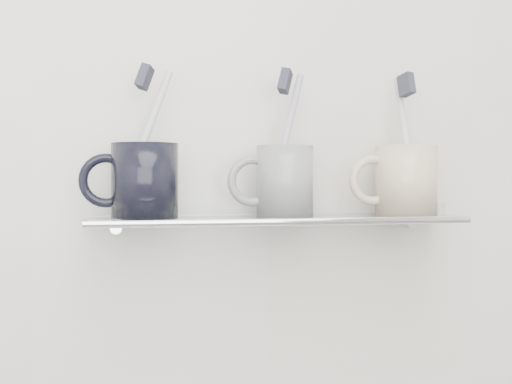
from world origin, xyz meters
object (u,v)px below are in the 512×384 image
object	(u,v)px
mug_left	(145,180)
mug_right	(406,180)
shelf_glass	(276,219)
mug_center	(285,181)

from	to	relation	value
mug_left	mug_right	bearing A→B (deg)	-20.90
mug_left	mug_right	distance (m)	0.36
shelf_glass	mug_left	distance (m)	0.18
mug_left	mug_center	xyz separation A→B (m)	(0.19, 0.00, -0.00)
shelf_glass	mug_right	distance (m)	0.19
shelf_glass	mug_right	size ratio (longest dim) A/B	5.20
mug_center	mug_left	bearing A→B (deg)	-168.03
shelf_glass	mug_left	world-z (taller)	mug_left
shelf_glass	mug_center	bearing A→B (deg)	21.32
shelf_glass	mug_left	bearing A→B (deg)	178.35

